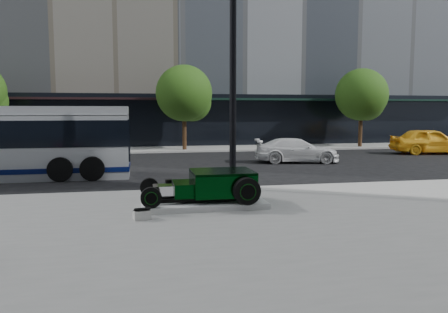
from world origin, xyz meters
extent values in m
plane|color=black|center=(0.00, 0.00, 0.00)|extent=(120.00, 120.00, 0.00)
cube|color=gray|center=(0.00, -10.50, 0.06)|extent=(70.00, 17.00, 0.12)
cube|color=gray|center=(0.00, 14.00, 0.06)|extent=(70.00, 4.00, 0.12)
cube|color=black|center=(-10.00, 16.20, 2.00)|extent=(22.00, 0.50, 4.00)
cube|color=black|center=(13.00, 16.20, 2.00)|extent=(24.00, 0.50, 4.00)
cube|color=black|center=(-10.00, 15.60, 3.60)|extent=(22.00, 1.60, 0.15)
cube|color=black|center=(13.00, 15.60, 3.60)|extent=(24.00, 1.60, 0.15)
cylinder|color=black|center=(1.00, 13.00, 1.42)|extent=(0.28, 0.28, 2.60)
sphere|color=#16360E|center=(1.00, 13.00, 3.92)|extent=(3.80, 3.80, 3.80)
sphere|color=#16360E|center=(1.60, 13.30, 3.32)|extent=(2.60, 2.60, 2.60)
cylinder|color=black|center=(14.00, 13.00, 1.42)|extent=(0.28, 0.28, 2.60)
sphere|color=#16360E|center=(14.00, 13.00, 3.92)|extent=(3.80, 3.80, 3.80)
sphere|color=#16360E|center=(14.60, 13.30, 3.32)|extent=(2.60, 2.60, 2.60)
cube|color=silver|center=(-0.38, -4.71, 0.20)|extent=(3.40, 1.80, 0.15)
cube|color=black|center=(-0.38, -5.16, 0.37)|extent=(3.00, 0.08, 0.10)
cube|color=black|center=(-0.38, -4.26, 0.37)|extent=(3.00, 0.08, 0.10)
cube|color=black|center=(0.17, -4.71, 0.72)|extent=(1.70, 1.45, 0.62)
cube|color=black|center=(0.17, -4.71, 1.05)|extent=(1.70, 1.45, 0.06)
cube|color=black|center=(-0.93, -4.71, 0.60)|extent=(0.55, 1.05, 0.38)
cube|color=silver|center=(-1.48, -4.71, 0.55)|extent=(0.55, 0.55, 0.34)
cylinder|color=black|center=(-1.33, -4.71, 0.82)|extent=(0.18, 0.18, 0.10)
cylinder|color=black|center=(-1.83, -4.71, 0.43)|extent=(0.06, 1.55, 0.06)
cylinder|color=black|center=(0.67, -5.56, 0.63)|extent=(0.72, 0.24, 0.72)
cylinder|color=black|center=(0.67, -5.68, 0.63)|extent=(0.37, 0.02, 0.37)
torus|color=#09350C|center=(0.67, -5.70, 0.63)|extent=(0.44, 0.02, 0.44)
cylinder|color=black|center=(0.67, -3.86, 0.63)|extent=(0.72, 0.24, 0.72)
cylinder|color=black|center=(0.67, -3.73, 0.63)|extent=(0.37, 0.02, 0.37)
torus|color=#09350C|center=(0.67, -3.72, 0.63)|extent=(0.44, 0.02, 0.44)
cylinder|color=black|center=(-1.83, -5.49, 0.54)|extent=(0.54, 0.16, 0.54)
cylinder|color=black|center=(-1.83, -5.57, 0.54)|extent=(0.28, 0.02, 0.28)
torus|color=#09350C|center=(-1.83, -5.59, 0.54)|extent=(0.34, 0.02, 0.34)
cylinder|color=black|center=(-1.83, -3.93, 0.54)|extent=(0.54, 0.16, 0.54)
cylinder|color=black|center=(-1.83, -3.84, 0.54)|extent=(0.28, 0.02, 0.28)
torus|color=#09350C|center=(-1.83, -3.83, 0.54)|extent=(0.34, 0.02, 0.34)
cube|color=silver|center=(-2.07, -6.00, 0.23)|extent=(0.45, 0.37, 0.22)
cube|color=black|center=(-2.07, -6.00, 0.35)|extent=(0.45, 0.36, 0.15)
cylinder|color=black|center=(0.99, -2.34, 3.80)|extent=(0.22, 0.22, 7.36)
cylinder|color=black|center=(0.99, -2.34, 0.21)|extent=(0.40, 0.40, 0.18)
cube|color=black|center=(-2.48, 2.38, 1.55)|extent=(0.06, 2.30, 1.70)
cylinder|color=black|center=(-5.11, 1.08, 0.48)|extent=(0.96, 0.28, 0.96)
cylinder|color=black|center=(-5.11, 3.68, 0.48)|extent=(0.96, 0.28, 0.96)
cylinder|color=black|center=(-3.91, 1.08, 0.48)|extent=(0.96, 0.28, 0.96)
cylinder|color=black|center=(-3.91, 3.68, 0.48)|extent=(0.96, 0.28, 0.96)
imported|color=white|center=(6.18, 5.35, 0.64)|extent=(4.68, 2.53, 1.29)
imported|color=yellow|center=(16.18, 8.08, 0.82)|extent=(5.08, 2.77, 1.64)
camera|label=1|loc=(-2.14, -16.59, 2.75)|focal=35.00mm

